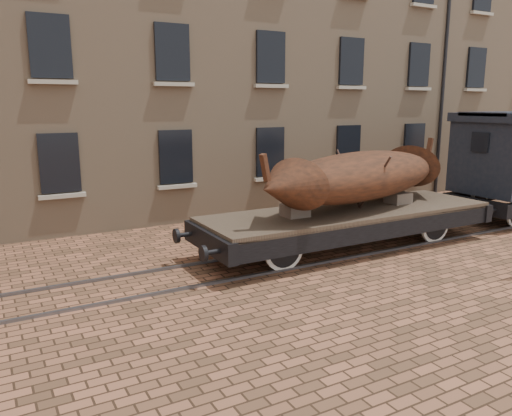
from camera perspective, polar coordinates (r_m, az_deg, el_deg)
ground at (r=13.51m, az=8.66°, el=-4.92°), size 90.00×90.00×0.00m
warehouse_cream at (r=23.18m, az=-0.51°, el=19.64°), size 40.00×10.19×14.00m
rail_track at (r=13.50m, az=8.66°, el=-4.80°), size 30.00×1.52×0.06m
flatcar_wagon at (r=13.62m, az=10.61°, el=-1.05°), size 9.27×2.51×1.40m
iron_boat at (r=13.65m, az=11.93°, el=3.64°), size 7.36×3.53×1.74m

